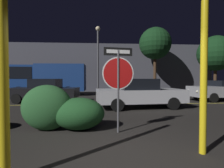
% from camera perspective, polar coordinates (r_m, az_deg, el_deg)
% --- Properties ---
extents(ground_plane, '(260.00, 260.00, 0.00)m').
position_cam_1_polar(ground_plane, '(3.48, 4.00, -23.84)').
color(ground_plane, black).
extents(road_center_stripe, '(33.28, 0.12, 0.01)m').
position_cam_1_polar(road_center_stripe, '(10.25, -1.51, -6.64)').
color(road_center_stripe, gold).
rests_on(road_center_stripe, ground_plane).
extents(stop_sign, '(0.89, 0.16, 2.36)m').
position_cam_1_polar(stop_sign, '(4.83, 2.03, 3.39)').
color(stop_sign, '#4C4C51').
rests_on(stop_sign, ground_plane).
extents(yellow_pole_left, '(0.15, 0.15, 3.35)m').
position_cam_1_polar(yellow_pole_left, '(2.95, -32.05, 4.88)').
color(yellow_pole_left, yellow).
rests_on(yellow_pole_left, ground_plane).
extents(yellow_pole_right, '(0.13, 0.13, 3.03)m').
position_cam_1_polar(yellow_pole_right, '(3.91, 27.75, 1.79)').
color(yellow_pole_right, yellow).
rests_on(yellow_pole_right, ground_plane).
extents(hedge_bush_1, '(1.45, 0.86, 1.32)m').
position_cam_1_polar(hedge_bush_1, '(5.45, -20.43, -7.21)').
color(hedge_bush_1, '#285B2D').
rests_on(hedge_bush_1, ground_plane).
extents(hedge_bush_2, '(1.52, 1.11, 0.94)m').
position_cam_1_polar(hedge_bush_2, '(5.31, -10.78, -9.46)').
color(hedge_bush_2, '#1E4C23').
rests_on(hedge_bush_2, ground_plane).
extents(passing_car_1, '(4.46, 2.14, 1.49)m').
position_cam_1_polar(passing_car_1, '(12.02, -21.17, -2.02)').
color(passing_car_1, black).
rests_on(passing_car_1, ground_plane).
extents(passing_car_2, '(4.65, 2.33, 1.50)m').
position_cam_1_polar(passing_car_2, '(9.22, 8.90, -2.99)').
color(passing_car_2, silver).
rests_on(passing_car_2, ground_plane).
extents(delivery_truck, '(6.82, 2.47, 2.79)m').
position_cam_1_polar(delivery_truck, '(16.96, -20.99, 2.00)').
color(delivery_truck, navy).
rests_on(delivery_truck, ground_plane).
extents(street_lamp, '(0.41, 0.41, 6.13)m').
position_cam_1_polar(street_lamp, '(15.78, -4.60, 10.26)').
color(street_lamp, '#4C4C51').
rests_on(street_lamp, ground_plane).
extents(tree_0, '(3.82, 3.82, 6.15)m').
position_cam_1_polar(tree_0, '(22.34, 30.73, 8.54)').
color(tree_0, '#422D1E').
rests_on(tree_0, ground_plane).
extents(tree_1, '(3.34, 3.34, 6.87)m').
position_cam_1_polar(tree_1, '(19.36, 13.89, 12.63)').
color(tree_1, '#422D1E').
rests_on(tree_1, ground_plane).
extents(building_backdrop, '(24.88, 3.08, 5.60)m').
position_cam_1_polar(building_backdrop, '(22.01, -0.88, 5.15)').
color(building_backdrop, '#4C4C56').
rests_on(building_backdrop, ground_plane).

